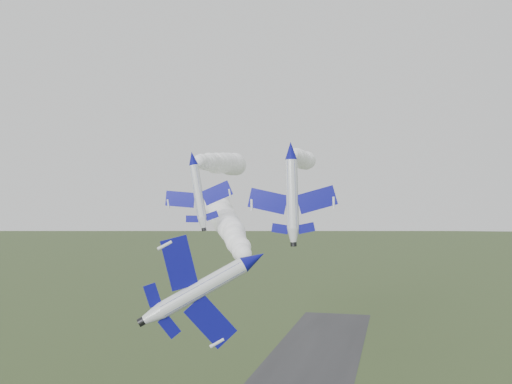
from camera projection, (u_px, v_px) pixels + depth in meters
jet_lead at (254, 259)px, 54.58m from camera, size 7.19×12.89×9.86m
smoke_trail_jet_lead at (226, 221)px, 89.72m from camera, size 30.14×60.07×4.82m
jet_pair_left at (192, 158)px, 79.75m from camera, size 9.46×11.33×3.05m
smoke_trail_jet_pair_left at (222, 164)px, 118.79m from camera, size 16.75×73.54×5.60m
jet_pair_right at (291, 150)px, 77.50m from camera, size 12.04×14.31×3.53m
smoke_trail_jet_pair_right at (302, 159)px, 117.83m from camera, size 13.14×73.06×4.59m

